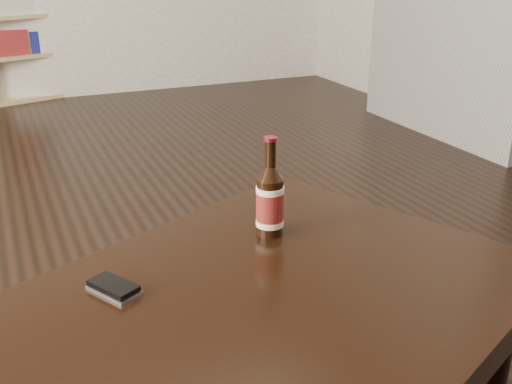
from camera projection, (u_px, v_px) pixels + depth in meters
name	position (u px, v px, depth m)	size (l,w,h in m)	color
floor	(35.00, 358.00, 1.53)	(5.00, 6.00, 0.01)	black
bookshelf	(14.00, 12.00, 4.01)	(0.66, 0.44, 1.12)	#A58654
coffee_table	(210.00, 360.00, 0.92)	(1.33, 1.09, 0.43)	black
beer_bottle	(270.00, 201.00, 1.17)	(0.06, 0.06, 0.20)	black
phone	(114.00, 288.00, 0.99)	(0.08, 0.10, 0.02)	#A4A4A6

